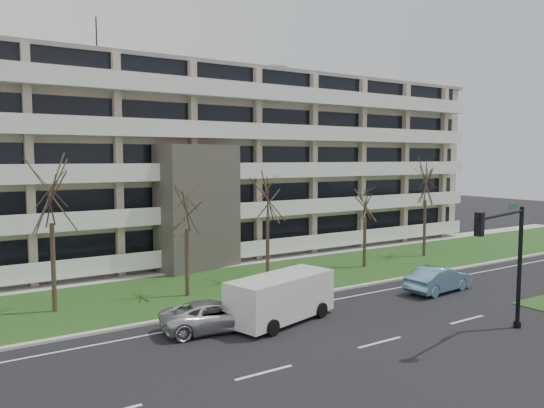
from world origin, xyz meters
TOP-DOWN VIEW (x-y plane):
  - ground at (0.00, 0.00)m, footprint 160.00×160.00m
  - grass_verge at (0.00, 13.00)m, footprint 90.00×10.00m
  - curb at (0.00, 8.00)m, footprint 90.00×0.35m
  - sidewalk at (0.00, 18.50)m, footprint 90.00×2.00m
  - lane_edge_line at (0.00, 6.50)m, footprint 90.00×0.12m
  - apartment_building at (-0.01, 25.32)m, footprint 60.50×15.10m
  - silver_pickup at (-5.31, 5.48)m, footprint 5.34×3.08m
  - blue_sedan at (9.25, 4.47)m, footprint 4.86×2.08m
  - white_van at (-1.89, 4.88)m, footprint 6.29×3.66m
  - traffic_signal at (5.29, -2.48)m, footprint 5.08×1.46m
  - tree_2 at (-11.03, 12.59)m, footprint 4.20×4.20m
  - tree_3 at (-3.89, 11.75)m, footprint 3.56×3.56m
  - tree_4 at (1.98, 12.24)m, footprint 3.83×3.83m
  - tree_5 at (10.46, 12.24)m, footprint 3.31×3.31m
  - tree_6 at (17.52, 12.77)m, footprint 4.13×4.13m

SIDE VIEW (x-z plane):
  - ground at x=0.00m, z-range 0.00..0.00m
  - lane_edge_line at x=0.00m, z-range 0.00..0.01m
  - grass_verge at x=0.00m, z-range 0.00..0.06m
  - sidewalk at x=0.00m, z-range 0.00..0.08m
  - curb at x=0.00m, z-range 0.00..0.12m
  - silver_pickup at x=-5.31m, z-range 0.00..1.40m
  - blue_sedan at x=9.25m, z-range 0.00..1.56m
  - white_van at x=-1.89m, z-range 0.23..2.53m
  - traffic_signal at x=5.29m, z-range 0.89..6.90m
  - tree_5 at x=10.46m, z-range 1.83..8.45m
  - tree_3 at x=-3.89m, z-range 1.97..9.10m
  - tree_4 at x=1.98m, z-range 2.13..9.79m
  - tree_6 at x=17.52m, z-range 2.30..10.56m
  - tree_2 at x=-11.03m, z-range 2.33..10.73m
  - apartment_building at x=-0.01m, z-range -1.76..16.99m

